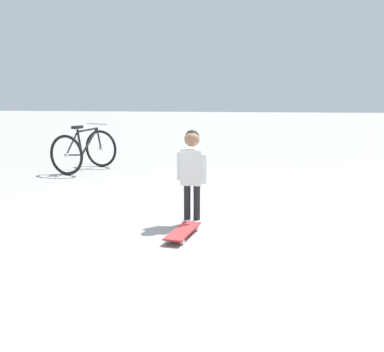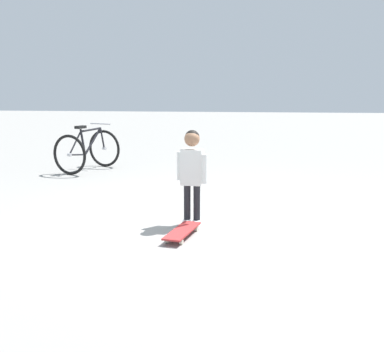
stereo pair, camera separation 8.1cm
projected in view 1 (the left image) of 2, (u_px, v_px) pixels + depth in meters
ground_plane at (223, 219)px, 5.85m from camera, size 50.00×50.00×0.00m
child_person at (192, 167)px, 5.51m from camera, size 0.36×0.24×1.06m
skateboard at (183, 231)px, 5.13m from camera, size 0.32×0.72×0.07m
bicycle_mid at (84, 150)px, 9.12m from camera, size 1.02×1.24×0.85m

